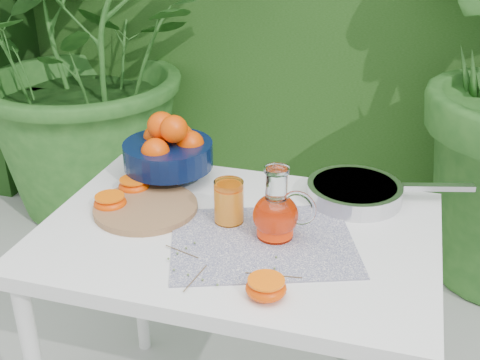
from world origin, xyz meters
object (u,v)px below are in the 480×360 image
(white_table, at_px, (238,256))
(juice_pitcher, at_px, (276,213))
(cutting_board, at_px, (146,208))
(saute_pan, at_px, (356,191))
(fruit_bowl, at_px, (169,149))

(white_table, bearing_deg, juice_pitcher, -6.59)
(juice_pitcher, bearing_deg, cutting_board, 174.49)
(cutting_board, xyz_separation_m, saute_pan, (0.53, 0.22, 0.02))
(cutting_board, height_order, saute_pan, saute_pan)
(white_table, relative_size, cutting_board, 3.57)
(white_table, distance_m, saute_pan, 0.38)
(cutting_board, distance_m, fruit_bowl, 0.22)
(fruit_bowl, bearing_deg, juice_pitcher, -32.27)
(cutting_board, distance_m, juice_pitcher, 0.37)
(cutting_board, distance_m, saute_pan, 0.58)
(fruit_bowl, relative_size, juice_pitcher, 1.64)
(white_table, height_order, saute_pan, saute_pan)
(saute_pan, bearing_deg, cutting_board, -157.49)
(white_table, relative_size, juice_pitcher, 5.36)
(white_table, xyz_separation_m, juice_pitcher, (0.10, -0.01, 0.15))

